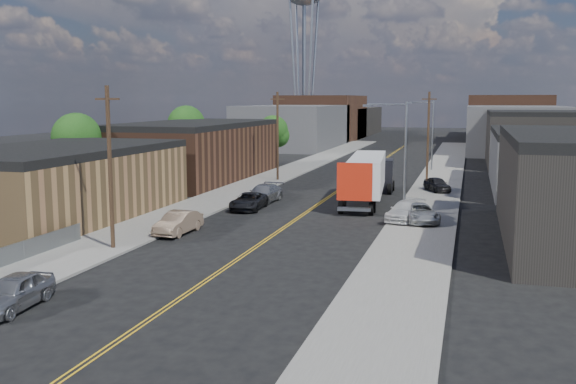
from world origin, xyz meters
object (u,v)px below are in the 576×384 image
Objects in this scene: car_left_d at (263,194)px; car_right_lot_a at (420,213)px; car_left_b at (178,223)px; car_left_c at (249,201)px; semi_truck at (370,175)px; car_left_a at (13,292)px; car_right_lot_c at (437,184)px; car_right_lot_b at (405,211)px.

car_left_d reaches higher than car_right_lot_a.
car_left_d reaches higher than car_left_b.
car_right_lot_a is at bearing -19.69° from car_left_d.
car_right_lot_a is at bearing -13.14° from car_left_c.
car_left_d is (0.00, 4.01, 0.09)m from car_left_c.
semi_truck is at bearing 100.78° from car_right_lot_a.
car_left_c is 0.93× the size of car_left_d.
semi_truck is 36.06m from car_left_a.
car_left_a is 1.13× the size of car_right_lot_c.
car_left_b is 17.69m from car_right_lot_a.
car_right_lot_a is 1.01× the size of car_right_lot_b.
car_left_b reaches higher than car_right_lot_c.
car_left_a is 31.23m from car_left_d.
car_left_b is 1.15× the size of car_right_lot_c.
car_left_a is 0.98× the size of car_left_b.
car_left_c is 4.01m from car_left_d.
car_right_lot_b reaches higher than car_left_c.
car_left_d is at bearing 87.02° from car_left_b.
semi_truck is at bearing 62.08° from car_left_b.
car_left_c is 13.35m from car_right_lot_b.
semi_truck is at bearing 68.22° from car_left_a.
car_left_d reaches higher than car_left_a.
car_right_lot_b reaches higher than car_right_lot_a.
car_left_d is at bearing -165.94° from semi_truck.
car_right_lot_c is (1.49, 16.46, -0.01)m from car_right_lot_b.
car_left_c is at bearing -147.03° from semi_truck.
car_right_lot_a is (15.70, 24.78, 0.05)m from car_left_a.
car_left_d reaches higher than car_right_lot_c.
car_right_lot_a is at bearing 52.78° from car_left_a.
car_right_lot_a is 1.17m from car_right_lot_b.
car_left_b is (0.00, 16.62, -0.01)m from car_left_a.
car_left_d is at bearing 138.31° from car_right_lot_a.
car_right_lot_c is at bearing 46.32° from semi_truck.
car_right_lot_c is (14.69, 10.45, 0.05)m from car_left_d.
car_left_c is 20.61m from car_right_lot_c.
car_left_c is at bearing -85.52° from car_left_d.
car_right_lot_c reaches higher than car_left_c.
car_right_lot_b is at bearing 55.04° from car_left_a.
semi_truck is at bearing 35.12° from car_left_c.
car_left_d is 18.03m from car_right_lot_c.
car_left_d is at bearing 86.43° from car_left_c.
car_left_a is at bearing -87.49° from car_left_b.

